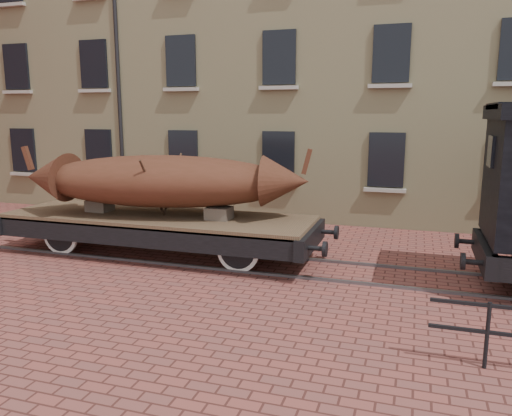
% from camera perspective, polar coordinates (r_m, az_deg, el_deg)
% --- Properties ---
extents(ground, '(90.00, 90.00, 0.00)m').
position_cam_1_polar(ground, '(11.87, 7.86, -7.12)').
color(ground, brown).
extents(warehouse_cream, '(40.00, 10.19, 14.00)m').
position_cam_1_polar(warehouse_cream, '(21.43, 21.81, 19.07)').
color(warehouse_cream, beige).
rests_on(warehouse_cream, ground).
extents(rail_track, '(30.00, 1.52, 0.06)m').
position_cam_1_polar(rail_track, '(11.86, 7.86, -6.98)').
color(rail_track, '#59595E').
rests_on(rail_track, ground).
extents(flatcar_wagon, '(9.05, 2.45, 1.37)m').
position_cam_1_polar(flatcar_wagon, '(13.07, -11.19, -1.70)').
color(flatcar_wagon, brown).
rests_on(flatcar_wagon, ground).
extents(iron_boat, '(7.43, 3.16, 1.75)m').
position_cam_1_polar(iron_boat, '(12.79, -10.60, 3.07)').
color(iron_boat, '#4B2519').
rests_on(iron_boat, flatcar_wagon).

